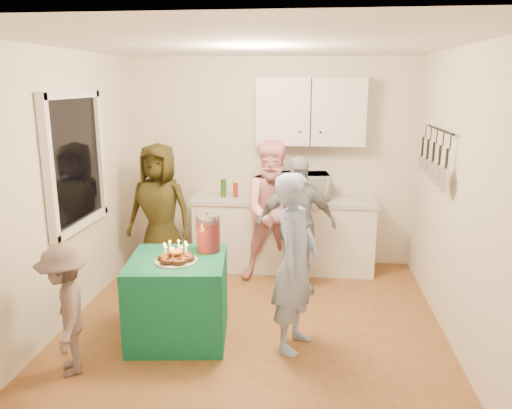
# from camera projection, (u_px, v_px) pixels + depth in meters

# --- Properties ---
(floor) EXTENTS (4.00, 4.00, 0.00)m
(floor) POSITION_uv_depth(u_px,v_px,m) (252.00, 331.00, 4.73)
(floor) COLOR brown
(floor) RESTS_ON ground
(ceiling) EXTENTS (4.00, 4.00, 0.00)m
(ceiling) POSITION_uv_depth(u_px,v_px,m) (251.00, 44.00, 4.11)
(ceiling) COLOR white
(ceiling) RESTS_ON floor
(back_wall) EXTENTS (3.60, 3.60, 0.00)m
(back_wall) POSITION_uv_depth(u_px,v_px,m) (270.00, 162.00, 6.35)
(back_wall) COLOR silver
(back_wall) RESTS_ON floor
(left_wall) EXTENTS (4.00, 4.00, 0.00)m
(left_wall) POSITION_uv_depth(u_px,v_px,m) (59.00, 193.00, 4.61)
(left_wall) COLOR silver
(left_wall) RESTS_ON floor
(right_wall) EXTENTS (4.00, 4.00, 0.00)m
(right_wall) POSITION_uv_depth(u_px,v_px,m) (462.00, 203.00, 4.23)
(right_wall) COLOR silver
(right_wall) RESTS_ON floor
(window_night) EXTENTS (0.04, 1.00, 1.20)m
(window_night) POSITION_uv_depth(u_px,v_px,m) (74.00, 161.00, 4.83)
(window_night) COLOR black
(window_night) RESTS_ON left_wall
(counter) EXTENTS (2.20, 0.58, 0.86)m
(counter) POSITION_uv_depth(u_px,v_px,m) (284.00, 235.00, 6.25)
(counter) COLOR white
(counter) RESTS_ON floor
(countertop) EXTENTS (2.24, 0.62, 0.05)m
(countertop) POSITION_uv_depth(u_px,v_px,m) (284.00, 200.00, 6.14)
(countertop) COLOR beige
(countertop) RESTS_ON counter
(upper_cabinet) EXTENTS (1.30, 0.30, 0.80)m
(upper_cabinet) POSITION_uv_depth(u_px,v_px,m) (311.00, 112.00, 6.00)
(upper_cabinet) COLOR white
(upper_cabinet) RESTS_ON back_wall
(pot_rack) EXTENTS (0.12, 1.00, 0.60)m
(pot_rack) POSITION_uv_depth(u_px,v_px,m) (436.00, 156.00, 4.84)
(pot_rack) COLOR black
(pot_rack) RESTS_ON right_wall
(microwave) EXTENTS (0.60, 0.45, 0.31)m
(microwave) POSITION_uv_depth(u_px,v_px,m) (305.00, 186.00, 6.07)
(microwave) COLOR white
(microwave) RESTS_ON countertop
(party_table) EXTENTS (0.94, 0.94, 0.76)m
(party_table) POSITION_uv_depth(u_px,v_px,m) (178.00, 298.00, 4.54)
(party_table) COLOR #0E6240
(party_table) RESTS_ON floor
(donut_cake) EXTENTS (0.38, 0.38, 0.18)m
(donut_cake) POSITION_uv_depth(u_px,v_px,m) (176.00, 252.00, 4.36)
(donut_cake) COLOR #381C0C
(donut_cake) RESTS_ON party_table
(punch_jar) EXTENTS (0.22, 0.22, 0.34)m
(punch_jar) POSITION_uv_depth(u_px,v_px,m) (208.00, 234.00, 4.62)
(punch_jar) COLOR #B40E1B
(punch_jar) RESTS_ON party_table
(man_birthday) EXTENTS (0.53, 0.66, 1.57)m
(man_birthday) POSITION_uv_depth(u_px,v_px,m) (296.00, 263.00, 4.28)
(man_birthday) COLOR #8DA2CD
(man_birthday) RESTS_ON floor
(woman_back_left) EXTENTS (0.85, 0.61, 1.62)m
(woman_back_left) POSITION_uv_depth(u_px,v_px,m) (160.00, 211.00, 5.90)
(woman_back_left) COLOR #4B4515
(woman_back_left) RESTS_ON floor
(woman_back_center) EXTENTS (0.93, 0.80, 1.65)m
(woman_back_center) POSITION_uv_depth(u_px,v_px,m) (275.00, 211.00, 5.81)
(woman_back_center) COLOR pink
(woman_back_center) RESTS_ON floor
(woman_back_right) EXTENTS (0.96, 0.57, 1.53)m
(woman_back_right) POSITION_uv_depth(u_px,v_px,m) (296.00, 225.00, 5.48)
(woman_back_right) COLOR #111D39
(woman_back_right) RESTS_ON floor
(child_near_left) EXTENTS (0.66, 0.79, 1.06)m
(child_near_left) POSITION_uv_depth(u_px,v_px,m) (65.00, 311.00, 3.95)
(child_near_left) COLOR #554544
(child_near_left) RESTS_ON floor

